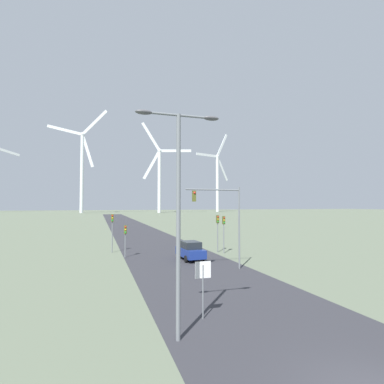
% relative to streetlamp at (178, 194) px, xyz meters
% --- Properties ---
extents(road_surface, '(10.00, 240.00, 0.01)m').
position_rel_streetlamp_xyz_m(road_surface, '(4.46, 42.58, -5.91)').
color(road_surface, '#2D2D33').
rests_on(road_surface, ground).
extents(streetlamp, '(3.59, 0.32, 9.29)m').
position_rel_streetlamp_xyz_m(streetlamp, '(0.00, 0.00, 0.00)').
color(streetlamp, slate).
rests_on(streetlamp, ground).
extents(stop_sign_near, '(0.81, 0.07, 2.74)m').
position_rel_streetlamp_xyz_m(stop_sign_near, '(1.72, 1.84, -4.00)').
color(stop_sign_near, slate).
rests_on(stop_sign_near, ground).
extents(traffic_light_post_near_left, '(0.28, 0.34, 3.32)m').
position_rel_streetlamp_xyz_m(traffic_light_post_near_left, '(-0.40, 19.96, -3.48)').
color(traffic_light_post_near_left, slate).
rests_on(traffic_light_post_near_left, ground).
extents(traffic_light_post_near_right, '(0.28, 0.34, 4.16)m').
position_rel_streetlamp_xyz_m(traffic_light_post_near_right, '(10.43, 19.34, -2.87)').
color(traffic_light_post_near_right, slate).
rests_on(traffic_light_post_near_right, ground).
extents(traffic_light_post_mid_left, '(0.28, 0.34, 4.38)m').
position_rel_streetlamp_xyz_m(traffic_light_post_mid_left, '(-1.55, 23.65, -2.72)').
color(traffic_light_post_mid_left, slate).
rests_on(traffic_light_post_mid_left, ground).
extents(traffic_light_post_mid_right, '(0.28, 0.34, 4.24)m').
position_rel_streetlamp_xyz_m(traffic_light_post_mid_right, '(10.05, 20.22, -2.82)').
color(traffic_light_post_mid_right, slate).
rests_on(traffic_light_post_mid_right, ground).
extents(traffic_light_mast_overhead, '(4.86, 0.35, 6.97)m').
position_rel_streetlamp_xyz_m(traffic_light_mast_overhead, '(6.88, 11.47, -0.98)').
color(traffic_light_mast_overhead, slate).
rests_on(traffic_light_mast_overhead, ground).
extents(car_approaching, '(2.04, 4.20, 1.83)m').
position_rel_streetlamp_xyz_m(car_approaching, '(5.68, 16.66, -5.00)').
color(car_approaching, navy).
rests_on(car_approaching, ground).
extents(wind_turbine_left, '(37.09, 6.19, 67.90)m').
position_rel_streetlamp_xyz_m(wind_turbine_left, '(-13.31, 193.01, 25.55)').
color(wind_turbine_left, silver).
rests_on(wind_turbine_left, ground).
extents(wind_turbine_center, '(33.51, 4.57, 60.22)m').
position_rel_streetlamp_xyz_m(wind_turbine_center, '(35.64, 184.04, 20.38)').
color(wind_turbine_center, silver).
rests_on(wind_turbine_center, ground).
extents(wind_turbine_right, '(30.18, 12.73, 60.98)m').
position_rel_streetlamp_xyz_m(wind_turbine_right, '(83.59, 199.37, 20.76)').
color(wind_turbine_right, silver).
rests_on(wind_turbine_right, ground).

